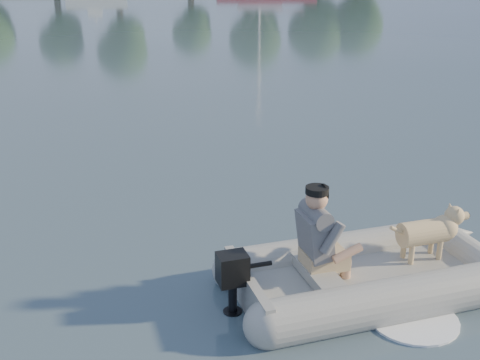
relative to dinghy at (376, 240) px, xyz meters
name	(u,v)px	position (x,y,z in m)	size (l,w,h in m)	color
water	(300,302)	(-0.89, -0.07, -0.58)	(160.00, 160.00, 0.00)	slate
dinghy	(376,240)	(0.00, 0.00, 0.00)	(4.39, 2.73, 1.37)	gray
man	(317,232)	(-0.69, 0.03, 0.18)	(0.72, 0.61, 1.06)	slate
dog	(423,236)	(0.64, 0.07, -0.07)	(0.92, 0.33, 0.61)	tan
outboard_motor	(233,286)	(-1.64, -0.05, -0.28)	(0.41, 0.29, 0.78)	black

